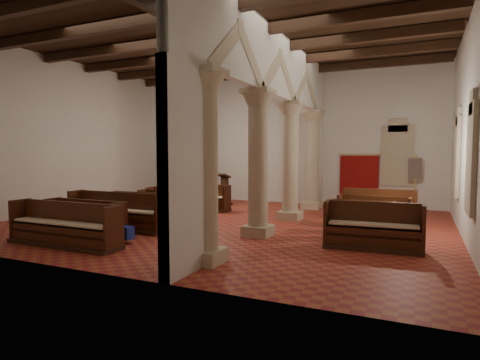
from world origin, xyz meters
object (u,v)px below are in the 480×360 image
pipe_organ (193,172)px  processional_banner (414,193)px  aisle_pew_0 (373,234)px  lectern (225,192)px  nave_pew_0 (64,232)px

pipe_organ → processional_banner: size_ratio=1.93×
processional_banner → aisle_pew_0: 6.81m
lectern → aisle_pew_0: size_ratio=0.61×
lectern → aisle_pew_0: 9.01m
nave_pew_0 → pipe_organ: bearing=103.0°
pipe_organ → lectern: bearing=-31.0°
lectern → aisle_pew_0: (6.91, -5.77, -0.21)m
lectern → nave_pew_0: 8.62m
pipe_organ → processional_banner: 10.23m
pipe_organ → lectern: (2.49, -1.50, -0.78)m
lectern → nave_pew_0: lectern is taller
pipe_organ → processional_banner: pipe_organ is taller
pipe_organ → nave_pew_0: size_ratio=1.34×
aisle_pew_0 → processional_banner: bearing=79.7°
lectern → nave_pew_0: size_ratio=0.43×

